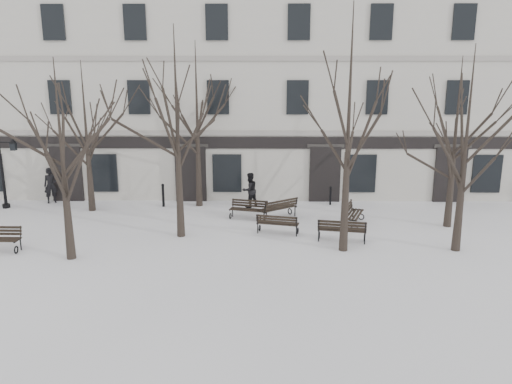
{
  "coord_description": "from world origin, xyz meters",
  "views": [
    {
      "loc": [
        0.17,
        -17.55,
        6.67
      ],
      "look_at": [
        -0.04,
        3.0,
        1.69
      ],
      "focal_mm": 35.0,
      "sensor_mm": 36.0,
      "label": 1
    }
  ],
  "objects_px": {
    "tree_2": "(350,101)",
    "lamp_post": "(7,169)",
    "tree_3": "(468,126)",
    "bench_4": "(278,208)",
    "bench_5": "(352,214)",
    "tree_0": "(60,137)",
    "bench_3": "(249,209)",
    "bench_1": "(278,223)",
    "tree_1": "(176,108)",
    "bench_2": "(342,229)"
  },
  "relations": [
    {
      "from": "tree_2",
      "to": "tree_0",
      "type": "bearing_deg",
      "value": -174.57
    },
    {
      "from": "tree_2",
      "to": "bench_1",
      "type": "height_order",
      "value": "tree_2"
    },
    {
      "from": "tree_2",
      "to": "bench_3",
      "type": "bearing_deg",
      "value": 131.77
    },
    {
      "from": "tree_1",
      "to": "lamp_post",
      "type": "height_order",
      "value": "tree_1"
    },
    {
      "from": "tree_1",
      "to": "tree_2",
      "type": "height_order",
      "value": "tree_2"
    },
    {
      "from": "tree_2",
      "to": "bench_3",
      "type": "xyz_separation_m",
      "value": [
        -3.72,
        4.17,
        -5.17
      ]
    },
    {
      "from": "tree_3",
      "to": "bench_5",
      "type": "bearing_deg",
      "value": 136.32
    },
    {
      "from": "bench_2",
      "to": "bench_4",
      "type": "height_order",
      "value": "bench_4"
    },
    {
      "from": "tree_2",
      "to": "lamp_post",
      "type": "relative_size",
      "value": 2.6
    },
    {
      "from": "tree_3",
      "to": "tree_0",
      "type": "bearing_deg",
      "value": -175.99
    },
    {
      "from": "tree_1",
      "to": "bench_3",
      "type": "relative_size",
      "value": 4.64
    },
    {
      "from": "tree_0",
      "to": "tree_3",
      "type": "relative_size",
      "value": 0.94
    },
    {
      "from": "tree_1",
      "to": "bench_3",
      "type": "xyz_separation_m",
      "value": [
        2.75,
        2.54,
        -4.8
      ]
    },
    {
      "from": "bench_3",
      "to": "bench_2",
      "type": "bearing_deg",
      "value": -25.61
    },
    {
      "from": "tree_1",
      "to": "bench_1",
      "type": "distance_m",
      "value": 6.26
    },
    {
      "from": "tree_2",
      "to": "lamp_post",
      "type": "xyz_separation_m",
      "value": [
        -15.71,
        5.94,
        -3.64
      ]
    },
    {
      "from": "tree_2",
      "to": "bench_5",
      "type": "distance_m",
      "value": 6.16
    },
    {
      "from": "tree_0",
      "to": "tree_2",
      "type": "xyz_separation_m",
      "value": [
        10.1,
        0.96,
        1.18
      ]
    },
    {
      "from": "bench_4",
      "to": "bench_5",
      "type": "bearing_deg",
      "value": 129.04
    },
    {
      "from": "bench_2",
      "to": "bench_5",
      "type": "relative_size",
      "value": 1.01
    },
    {
      "from": "tree_3",
      "to": "bench_5",
      "type": "height_order",
      "value": "tree_3"
    },
    {
      "from": "bench_4",
      "to": "tree_1",
      "type": "bearing_deg",
      "value": -4.4
    },
    {
      "from": "tree_2",
      "to": "bench_2",
      "type": "xyz_separation_m",
      "value": [
        0.09,
        0.96,
        -5.12
      ]
    },
    {
      "from": "bench_1",
      "to": "bench_2",
      "type": "height_order",
      "value": "bench_2"
    },
    {
      "from": "tree_2",
      "to": "bench_4",
      "type": "distance_m",
      "value": 7.0
    },
    {
      "from": "tree_1",
      "to": "bench_4",
      "type": "distance_m",
      "value": 6.78
    },
    {
      "from": "bench_5",
      "to": "bench_3",
      "type": "bearing_deg",
      "value": 99.48
    },
    {
      "from": "bench_1",
      "to": "lamp_post",
      "type": "height_order",
      "value": "lamp_post"
    },
    {
      "from": "tree_1",
      "to": "bench_2",
      "type": "relative_size",
      "value": 4.22
    },
    {
      "from": "bench_4",
      "to": "bench_5",
      "type": "relative_size",
      "value": 0.98
    },
    {
      "from": "tree_0",
      "to": "bench_5",
      "type": "bearing_deg",
      "value": 21.07
    },
    {
      "from": "bench_3",
      "to": "bench_5",
      "type": "bearing_deg",
      "value": 3.76
    },
    {
      "from": "bench_3",
      "to": "lamp_post",
      "type": "height_order",
      "value": "lamp_post"
    },
    {
      "from": "bench_4",
      "to": "bench_5",
      "type": "distance_m",
      "value": 3.39
    },
    {
      "from": "tree_0",
      "to": "tree_3",
      "type": "distance_m",
      "value": 14.45
    },
    {
      "from": "bench_5",
      "to": "tree_1",
      "type": "bearing_deg",
      "value": 122.89
    },
    {
      "from": "tree_1",
      "to": "tree_3",
      "type": "distance_m",
      "value": 10.91
    },
    {
      "from": "tree_1",
      "to": "lamp_post",
      "type": "relative_size",
      "value": 2.43
    },
    {
      "from": "tree_3",
      "to": "bench_1",
      "type": "bearing_deg",
      "value": 164.49
    },
    {
      "from": "tree_3",
      "to": "bench_4",
      "type": "bearing_deg",
      "value": 148.32
    },
    {
      "from": "bench_4",
      "to": "bench_5",
      "type": "height_order",
      "value": "bench_4"
    },
    {
      "from": "tree_0",
      "to": "bench_1",
      "type": "distance_m",
      "value": 9.09
    },
    {
      "from": "bench_3",
      "to": "bench_1",
      "type": "bearing_deg",
      "value": -46.01
    },
    {
      "from": "bench_5",
      "to": "lamp_post",
      "type": "xyz_separation_m",
      "value": [
        -16.63,
        2.66,
        1.49
      ]
    },
    {
      "from": "tree_3",
      "to": "bench_4",
      "type": "height_order",
      "value": "tree_3"
    },
    {
      "from": "tree_1",
      "to": "tree_2",
      "type": "relative_size",
      "value": 0.93
    },
    {
      "from": "tree_0",
      "to": "tree_1",
      "type": "distance_m",
      "value": 4.53
    },
    {
      "from": "tree_2",
      "to": "bench_5",
      "type": "bearing_deg",
      "value": 74.32
    },
    {
      "from": "bench_5",
      "to": "lamp_post",
      "type": "distance_m",
      "value": 16.91
    },
    {
      "from": "bench_3",
      "to": "tree_2",
      "type": "bearing_deg",
      "value": -33.71
    }
  ]
}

